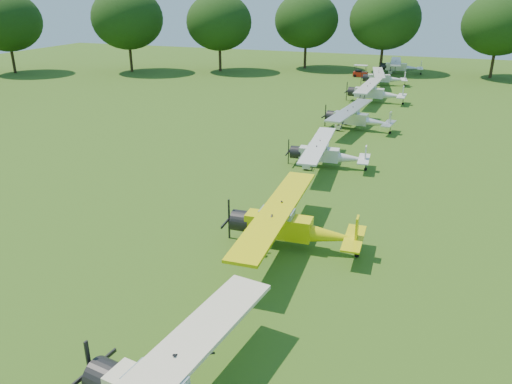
% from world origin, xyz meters
% --- Properties ---
extents(ground, '(160.00, 160.00, 0.00)m').
position_xyz_m(ground, '(0.00, 0.00, 0.00)').
color(ground, '#2D5415').
rests_on(ground, ground).
extents(tree_belt, '(137.36, 130.27, 14.52)m').
position_xyz_m(tree_belt, '(3.57, 0.16, 8.03)').
color(tree_belt, black).
rests_on(tree_belt, ground).
extents(aircraft_2, '(7.14, 11.35, 2.24)m').
position_xyz_m(aircraft_2, '(1.06, -5.69, 1.31)').
color(aircraft_2, '#DED909').
rests_on(aircraft_2, ground).
extents(aircraft_3, '(6.14, 9.80, 1.93)m').
position_xyz_m(aircraft_3, '(-0.01, 7.33, 1.13)').
color(aircraft_3, silver).
rests_on(aircraft_3, ground).
extents(aircraft_4, '(6.72, 10.69, 2.10)m').
position_xyz_m(aircraft_4, '(0.29, 18.95, 1.23)').
color(aircraft_4, silver).
rests_on(aircraft_4, ground).
extents(aircraft_5, '(6.99, 11.11, 2.19)m').
position_xyz_m(aircraft_5, '(0.11, 32.17, 1.28)').
color(aircraft_5, silver).
rests_on(aircraft_5, ground).
extents(aircraft_6, '(6.35, 10.05, 1.97)m').
position_xyz_m(aircraft_6, '(-0.33, 44.15, 1.15)').
color(aircraft_6, silver).
rests_on(aircraft_6, ground).
extents(aircraft_7, '(6.81, 10.86, 2.13)m').
position_xyz_m(aircraft_7, '(0.89, 55.67, 1.25)').
color(aircraft_7, silver).
rests_on(aircraft_7, ground).
extents(golf_cart, '(2.14, 1.38, 1.77)m').
position_xyz_m(golf_cart, '(-4.40, 50.43, 0.59)').
color(golf_cart, red).
rests_on(golf_cart, ground).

